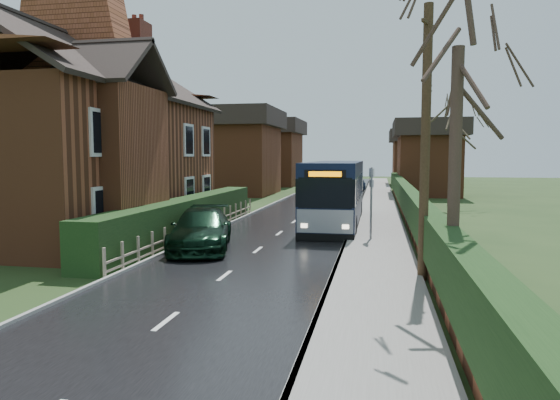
% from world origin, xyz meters
% --- Properties ---
extents(ground, '(140.00, 140.00, 0.00)m').
position_xyz_m(ground, '(0.00, 0.00, 0.00)').
color(ground, '#2D431C').
rests_on(ground, ground).
extents(road, '(6.00, 100.00, 0.02)m').
position_xyz_m(road, '(0.00, 10.00, 0.01)').
color(road, black).
rests_on(road, ground).
extents(pavement, '(2.50, 100.00, 0.14)m').
position_xyz_m(pavement, '(4.25, 10.00, 0.07)').
color(pavement, slate).
rests_on(pavement, ground).
extents(kerb_right, '(0.12, 100.00, 0.14)m').
position_xyz_m(kerb_right, '(3.05, 10.00, 0.07)').
color(kerb_right, gray).
rests_on(kerb_right, ground).
extents(kerb_left, '(0.12, 100.00, 0.10)m').
position_xyz_m(kerb_left, '(-3.05, 10.00, 0.05)').
color(kerb_left, gray).
rests_on(kerb_left, ground).
extents(front_hedge, '(1.20, 16.00, 1.60)m').
position_xyz_m(front_hedge, '(-3.90, 5.00, 0.80)').
color(front_hedge, black).
rests_on(front_hedge, ground).
extents(picket_fence, '(0.10, 16.00, 0.90)m').
position_xyz_m(picket_fence, '(-3.15, 5.00, 0.45)').
color(picket_fence, tan).
rests_on(picket_fence, ground).
extents(right_wall_hedge, '(0.60, 50.00, 1.80)m').
position_xyz_m(right_wall_hedge, '(5.80, 10.00, 1.02)').
color(right_wall_hedge, brown).
rests_on(right_wall_hedge, ground).
extents(brick_house, '(9.30, 14.60, 10.30)m').
position_xyz_m(brick_house, '(-8.73, 4.78, 4.38)').
color(brick_house, brown).
rests_on(brick_house, ground).
extents(bus, '(2.39, 10.35, 3.14)m').
position_xyz_m(bus, '(2.20, 9.25, 1.56)').
color(bus, black).
rests_on(bus, ground).
extents(car_silver, '(1.73, 3.68, 1.22)m').
position_xyz_m(car_silver, '(-2.80, 4.02, 0.61)').
color(car_silver, '#ACABB0').
rests_on(car_silver, ground).
extents(car_green, '(3.23, 5.41, 1.47)m').
position_xyz_m(car_green, '(-2.10, 1.87, 0.73)').
color(car_green, black).
rests_on(car_green, ground).
extents(car_distant, '(2.18, 3.75, 1.17)m').
position_xyz_m(car_distant, '(2.00, 34.56, 0.58)').
color(car_distant, black).
rests_on(car_distant, ground).
extents(bus_stop_sign, '(0.21, 0.44, 2.98)m').
position_xyz_m(bus_stop_sign, '(4.00, 4.53, 1.97)').
color(bus_stop_sign, slate).
rests_on(bus_stop_sign, ground).
extents(telegraph_pole, '(0.44, 0.92, 7.46)m').
position_xyz_m(telegraph_pole, '(5.49, -1.28, 3.77)').
color(telegraph_pole, '#332416').
rests_on(telegraph_pole, ground).
extents(tree_right_near, '(3.92, 3.92, 8.45)m').
position_xyz_m(tree_right_near, '(6.00, -3.20, 6.32)').
color(tree_right_near, '#382921').
rests_on(tree_right_near, ground).
extents(tree_right_far, '(4.44, 4.44, 8.57)m').
position_xyz_m(tree_right_far, '(9.00, 19.51, 6.40)').
color(tree_right_far, '#3B3023').
rests_on(tree_right_far, ground).
extents(tree_house_side, '(4.85, 4.85, 11.02)m').
position_xyz_m(tree_house_side, '(-8.15, 10.00, 8.23)').
color(tree_house_side, '#3B2C23').
rests_on(tree_house_side, ground).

